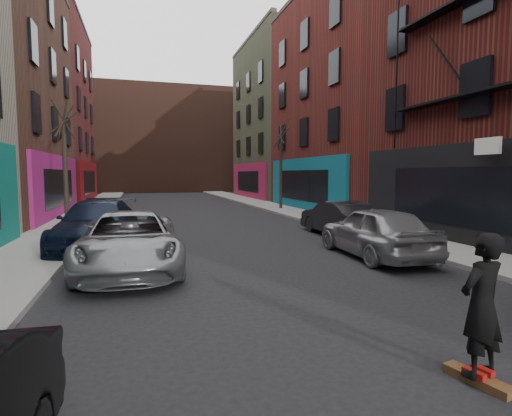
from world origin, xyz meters
TOP-DOWN VIEW (x-y plane):
  - sidewalk_left at (-6.25, 30.00)m, footprint 2.50×84.00m
  - sidewalk_right at (6.25, 30.00)m, footprint 2.50×84.00m
  - buildings_right at (13.50, 16.00)m, footprint 12.00×56.00m
  - building_far at (0.00, 56.00)m, footprint 40.00×10.00m
  - tree_left_far at (-6.20, 18.00)m, footprint 2.00×2.00m
  - tree_right_far at (6.20, 24.00)m, footprint 2.00×2.00m
  - parked_left_far at (-3.29, 9.06)m, footprint 2.52×5.40m
  - parked_left_end at (-4.41, 12.63)m, footprint 2.81×5.66m
  - parked_right_far at (3.67, 8.65)m, footprint 2.02×4.61m
  - parked_right_end at (4.60, 12.72)m, footprint 1.54×4.27m
  - skateboard at (0.80, 2.02)m, footprint 0.39×0.83m
  - skateboarder at (0.80, 2.02)m, footprint 0.70×0.53m

SIDE VIEW (x-z plane):
  - skateboard at x=0.80m, z-range 0.00..0.10m
  - sidewalk_left at x=-6.25m, z-range 0.00..0.13m
  - sidewalk_right at x=6.25m, z-range 0.00..0.13m
  - parked_right_end at x=4.60m, z-range 0.00..1.40m
  - parked_left_far at x=-3.29m, z-range 0.00..1.50m
  - parked_right_far at x=3.67m, z-range 0.00..1.55m
  - parked_left_end at x=-4.41m, z-range 0.00..1.58m
  - skateboarder at x=0.80m, z-range 0.10..1.81m
  - tree_left_far at x=-6.20m, z-range 0.13..6.63m
  - tree_right_far at x=6.20m, z-range 0.13..6.93m
  - building_far at x=0.00m, z-range 0.00..14.00m
  - buildings_right at x=13.50m, z-range 0.00..16.00m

